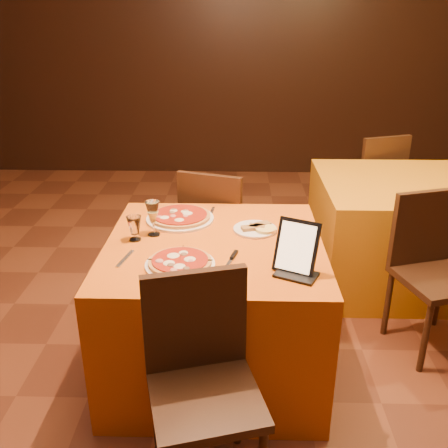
{
  "coord_description": "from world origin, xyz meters",
  "views": [
    {
      "loc": [
        0.01,
        -2.42,
        1.83
      ],
      "look_at": [
        -0.06,
        -0.16,
        0.86
      ],
      "focal_mm": 40.0,
      "sensor_mm": 36.0,
      "label": 1
    }
  ],
  "objects_px": {
    "main_table": "(215,305)",
    "chair_main_far": "(220,231)",
    "pizza_near": "(180,263)",
    "water_glass": "(134,228)",
    "side_table": "(395,231)",
    "chair_side_far": "(369,184)",
    "chair_main_near": "(206,398)",
    "chair_side_near": "(440,279)",
    "tablet": "(296,247)",
    "wine_glass": "(153,218)",
    "pizza_far": "(180,217)"
  },
  "relations": [
    {
      "from": "chair_main_near",
      "to": "wine_glass",
      "type": "bearing_deg",
      "value": 94.97
    },
    {
      "from": "main_table",
      "to": "chair_main_near",
      "type": "height_order",
      "value": "chair_main_near"
    },
    {
      "from": "water_glass",
      "to": "chair_side_near",
      "type": "bearing_deg",
      "value": 5.79
    },
    {
      "from": "wine_glass",
      "to": "tablet",
      "type": "relative_size",
      "value": 0.78
    },
    {
      "from": "chair_main_near",
      "to": "chair_side_far",
      "type": "xyz_separation_m",
      "value": [
        1.25,
        2.63,
        0.0
      ]
    },
    {
      "from": "main_table",
      "to": "chair_main_far",
      "type": "xyz_separation_m",
      "value": [
        0.0,
        0.81,
        0.08
      ]
    },
    {
      "from": "main_table",
      "to": "chair_main_far",
      "type": "relative_size",
      "value": 1.21
    },
    {
      "from": "pizza_near",
      "to": "pizza_far",
      "type": "distance_m",
      "value": 0.55
    },
    {
      "from": "main_table",
      "to": "tablet",
      "type": "relative_size",
      "value": 4.51
    },
    {
      "from": "chair_side_far",
      "to": "pizza_near",
      "type": "height_order",
      "value": "chair_side_far"
    },
    {
      "from": "chair_main_near",
      "to": "wine_glass",
      "type": "distance_m",
      "value": 1.0
    },
    {
      "from": "main_table",
      "to": "chair_side_far",
      "type": "height_order",
      "value": "chair_side_far"
    },
    {
      "from": "tablet",
      "to": "water_glass",
      "type": "bearing_deg",
      "value": -175.15
    },
    {
      "from": "chair_main_near",
      "to": "pizza_near",
      "type": "height_order",
      "value": "chair_main_near"
    },
    {
      "from": "chair_side_far",
      "to": "wine_glass",
      "type": "bearing_deg",
      "value": 29.53
    },
    {
      "from": "chair_main_near",
      "to": "wine_glass",
      "type": "xyz_separation_m",
      "value": [
        -0.32,
        0.87,
        0.39
      ]
    },
    {
      "from": "pizza_near",
      "to": "tablet",
      "type": "bearing_deg",
      "value": -3.06
    },
    {
      "from": "pizza_near",
      "to": "chair_main_near",
      "type": "bearing_deg",
      "value": -74.46
    },
    {
      "from": "main_table",
      "to": "water_glass",
      "type": "relative_size",
      "value": 8.46
    },
    {
      "from": "pizza_near",
      "to": "chair_main_far",
      "type": "bearing_deg",
      "value": 82.29
    },
    {
      "from": "chair_main_far",
      "to": "wine_glass",
      "type": "height_order",
      "value": "wine_glass"
    },
    {
      "from": "chair_side_near",
      "to": "tablet",
      "type": "relative_size",
      "value": 3.73
    },
    {
      "from": "chair_side_near",
      "to": "chair_main_far",
      "type": "bearing_deg",
      "value": 136.2
    },
    {
      "from": "chair_side_far",
      "to": "wine_glass",
      "type": "xyz_separation_m",
      "value": [
        -1.57,
        -1.76,
        0.39
      ]
    },
    {
      "from": "chair_main_near",
      "to": "chair_side_far",
      "type": "relative_size",
      "value": 1.0
    },
    {
      "from": "pizza_near",
      "to": "chair_side_far",
      "type": "bearing_deg",
      "value": 56.45
    },
    {
      "from": "chair_side_far",
      "to": "chair_main_near",
      "type": "bearing_deg",
      "value": 45.8
    },
    {
      "from": "chair_side_near",
      "to": "pizza_near",
      "type": "xyz_separation_m",
      "value": [
        -1.4,
        -0.45,
        0.31
      ]
    },
    {
      "from": "chair_main_far",
      "to": "chair_side_far",
      "type": "bearing_deg",
      "value": -122.13
    },
    {
      "from": "side_table",
      "to": "chair_side_far",
      "type": "xyz_separation_m",
      "value": [
        0.0,
        0.83,
        0.08
      ]
    },
    {
      "from": "side_table",
      "to": "pizza_far",
      "type": "xyz_separation_m",
      "value": [
        -1.46,
        -0.72,
        0.39
      ]
    },
    {
      "from": "main_table",
      "to": "pizza_far",
      "type": "distance_m",
      "value": 0.53
    },
    {
      "from": "chair_main_far",
      "to": "chair_side_near",
      "type": "height_order",
      "value": "same"
    },
    {
      "from": "water_glass",
      "to": "chair_main_near",
      "type": "bearing_deg",
      "value": -63.09
    },
    {
      "from": "chair_side_near",
      "to": "tablet",
      "type": "xyz_separation_m",
      "value": [
        -0.87,
        -0.47,
        0.41
      ]
    },
    {
      "from": "pizza_far",
      "to": "tablet",
      "type": "distance_m",
      "value": 0.83
    },
    {
      "from": "chair_side_far",
      "to": "water_glass",
      "type": "relative_size",
      "value": 7.0
    },
    {
      "from": "chair_side_near",
      "to": "tablet",
      "type": "distance_m",
      "value": 1.07
    },
    {
      "from": "pizza_near",
      "to": "water_glass",
      "type": "relative_size",
      "value": 2.49
    },
    {
      "from": "chair_side_near",
      "to": "pizza_far",
      "type": "relative_size",
      "value": 2.41
    },
    {
      "from": "pizza_near",
      "to": "water_glass",
      "type": "distance_m",
      "value": 0.38
    },
    {
      "from": "chair_main_far",
      "to": "water_glass",
      "type": "bearing_deg",
      "value": 81.27
    },
    {
      "from": "main_table",
      "to": "tablet",
      "type": "distance_m",
      "value": 0.69
    },
    {
      "from": "chair_main_near",
      "to": "water_glass",
      "type": "relative_size",
      "value": 7.0
    },
    {
      "from": "chair_side_near",
      "to": "water_glass",
      "type": "xyz_separation_m",
      "value": [
        -1.66,
        -0.17,
        0.36
      ]
    },
    {
      "from": "main_table",
      "to": "water_glass",
      "type": "bearing_deg",
      "value": 177.74
    },
    {
      "from": "chair_main_near",
      "to": "pizza_far",
      "type": "distance_m",
      "value": 1.13
    },
    {
      "from": "chair_main_near",
      "to": "chair_side_far",
      "type": "distance_m",
      "value": 2.91
    },
    {
      "from": "side_table",
      "to": "chair_side_far",
      "type": "bearing_deg",
      "value": 90.0
    },
    {
      "from": "chair_main_far",
      "to": "wine_glass",
      "type": "relative_size",
      "value": 4.79
    }
  ]
}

